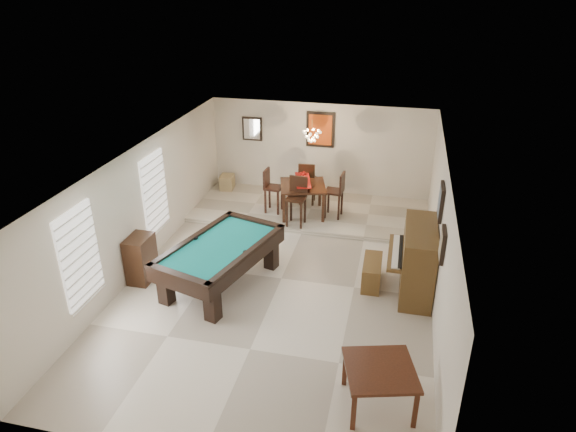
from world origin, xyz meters
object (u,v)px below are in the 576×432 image
at_px(dining_chair_west, 274,191).
at_px(dining_chair_east, 334,195).
at_px(dining_chair_south, 296,202).
at_px(dining_chair_north, 307,182).
at_px(corner_bench, 227,182).
at_px(pool_table, 221,265).
at_px(square_table, 379,386).
at_px(upright_piano, 410,259).
at_px(chandelier, 312,132).
at_px(flower_vase, 303,176).
at_px(apothecary_chest, 141,259).
at_px(dining_table, 303,197).
at_px(piano_bench, 372,272).

distance_m(dining_chair_west, dining_chair_east, 1.54).
bearing_deg(dining_chair_south, dining_chair_north, 93.26).
bearing_deg(dining_chair_north, corner_bench, -13.50).
bearing_deg(pool_table, square_table, -21.44).
bearing_deg(upright_piano, corner_bench, 142.66).
xyz_separation_m(dining_chair_south, dining_chair_north, (0.01, 1.35, -0.02)).
height_order(dining_chair_west, chandelier, chandelier).
bearing_deg(dining_chair_west, flower_vase, -84.99).
bearing_deg(chandelier, dining_chair_west, -161.17).
distance_m(corner_bench, chandelier, 3.29).
bearing_deg(square_table, pool_table, 142.43).
relative_size(dining_chair_south, dining_chair_north, 1.04).
xyz_separation_m(flower_vase, chandelier, (0.15, 0.29, 1.05)).
bearing_deg(corner_bench, dining_chair_south, -36.80).
height_order(apothecary_chest, dining_chair_north, dining_chair_north).
bearing_deg(dining_chair_east, dining_table, -82.55).
xyz_separation_m(apothecary_chest, dining_chair_south, (2.58, 2.93, 0.23)).
bearing_deg(dining_chair_south, apothecary_chest, -127.51).
relative_size(piano_bench, dining_chair_south, 0.78).
xyz_separation_m(upright_piano, chandelier, (-2.52, 3.02, 1.51)).
relative_size(square_table, dining_chair_west, 0.87).
xyz_separation_m(square_table, dining_chair_south, (-2.35, 5.26, 0.38)).
bearing_deg(pool_table, dining_table, 89.91).
height_order(dining_chair_north, corner_bench, dining_chair_north).
distance_m(dining_table, flower_vase, 0.58).
distance_m(dining_chair_north, chandelier, 1.57).
bearing_deg(dining_chair_north, square_table, 106.16).
bearing_deg(pool_table, flower_vase, 89.91).
bearing_deg(apothecary_chest, piano_bench, 11.04).
xyz_separation_m(pool_table, flower_vase, (0.98, 3.36, 0.72)).
distance_m(dining_chair_south, corner_bench, 3.00).
bearing_deg(dining_chair_east, chandelier, -107.01).
distance_m(upright_piano, dining_chair_north, 4.37).
height_order(pool_table, chandelier, chandelier).
relative_size(apothecary_chest, corner_bench, 2.18).
relative_size(dining_chair_west, chandelier, 1.88).
xyz_separation_m(piano_bench, dining_chair_west, (-2.72, 2.66, 0.43)).
distance_m(square_table, chandelier, 6.81).
bearing_deg(dining_chair_north, dining_table, 88.26).
height_order(dining_chair_east, corner_bench, dining_chair_east).
bearing_deg(corner_bench, upright_piano, -37.34).
bearing_deg(dining_chair_south, square_table, -62.07).
xyz_separation_m(square_table, corner_bench, (-4.73, 7.04, -0.02)).
bearing_deg(dining_chair_east, flower_vase, -82.55).
bearing_deg(corner_bench, pool_table, -72.32).
relative_size(upright_piano, piano_bench, 1.79).
bearing_deg(dining_chair_north, chandelier, 108.68).
xyz_separation_m(piano_bench, apothecary_chest, (-4.58, -0.89, 0.23)).
height_order(pool_table, corner_bench, pool_table).
distance_m(pool_table, square_table, 4.16).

